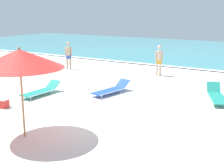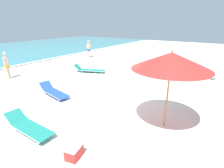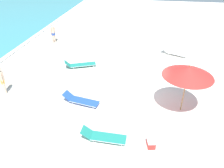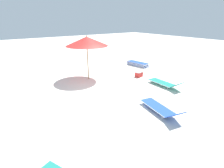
{
  "view_description": "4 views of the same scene",
  "coord_description": "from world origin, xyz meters",
  "px_view_note": "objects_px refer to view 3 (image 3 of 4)",
  "views": [
    {
      "loc": [
        6.04,
        -8.53,
        3.74
      ],
      "look_at": [
        0.0,
        1.4,
        0.97
      ],
      "focal_mm": 50.0,
      "sensor_mm": 36.0,
      "label": 1
    },
    {
      "loc": [
        -6.43,
        -3.79,
        3.53
      ],
      "look_at": [
        0.1,
        0.49,
        0.78
      ],
      "focal_mm": 28.0,
      "sensor_mm": 36.0,
      "label": 2
    },
    {
      "loc": [
        -10.8,
        -0.22,
        7.46
      ],
      "look_at": [
        -0.64,
        1.49,
        1.15
      ],
      "focal_mm": 35.0,
      "sensor_mm": 36.0,
      "label": 3
    },
    {
      "loc": [
        4.16,
        7.21,
        3.68
      ],
      "look_at": [
        -0.06,
        1.29,
        0.93
      ],
      "focal_mm": 28.0,
      "sensor_mm": 36.0,
      "label": 4
    }
  ],
  "objects_px": {
    "sun_lounger_near_water_right": "(80,64)",
    "beachgoer_wading_adult": "(53,32)",
    "sun_lounger_beside_umbrella": "(104,136)",
    "cooler_box": "(151,143)",
    "beach_umbrella": "(188,71)",
    "sun_lounger_near_water_left": "(81,100)",
    "sun_lounger_under_umbrella": "(174,53)",
    "beachgoer_strolling_adult": "(2,79)"
  },
  "relations": [
    {
      "from": "sun_lounger_near_water_left",
      "to": "sun_lounger_near_water_right",
      "type": "height_order",
      "value": "sun_lounger_near_water_right"
    },
    {
      "from": "beach_umbrella",
      "to": "sun_lounger_near_water_right",
      "type": "distance_m",
      "value": 8.31
    },
    {
      "from": "sun_lounger_beside_umbrella",
      "to": "cooler_box",
      "type": "relative_size",
      "value": 3.69
    },
    {
      "from": "beachgoer_wading_adult",
      "to": "beach_umbrella",
      "type": "bearing_deg",
      "value": -94.73
    },
    {
      "from": "sun_lounger_beside_umbrella",
      "to": "beachgoer_strolling_adult",
      "type": "relative_size",
      "value": 1.18
    },
    {
      "from": "sun_lounger_beside_umbrella",
      "to": "beachgoer_wading_adult",
      "type": "bearing_deg",
      "value": 32.87
    },
    {
      "from": "cooler_box",
      "to": "beachgoer_wading_adult",
      "type": "bearing_deg",
      "value": -153.61
    },
    {
      "from": "beachgoer_strolling_adult",
      "to": "beachgoer_wading_adult",
      "type": "bearing_deg",
      "value": 145.97
    },
    {
      "from": "sun_lounger_near_water_right",
      "to": "cooler_box",
      "type": "xyz_separation_m",
      "value": [
        -6.98,
        -5.35,
        -0.03
      ]
    },
    {
      "from": "sun_lounger_near_water_left",
      "to": "sun_lounger_near_water_right",
      "type": "relative_size",
      "value": 0.93
    },
    {
      "from": "sun_lounger_beside_umbrella",
      "to": "beachgoer_strolling_adult",
      "type": "xyz_separation_m",
      "value": [
        2.83,
        6.7,
        0.79
      ]
    },
    {
      "from": "sun_lounger_beside_umbrella",
      "to": "beachgoer_wading_adult",
      "type": "xyz_separation_m",
      "value": [
        11.54,
        7.13,
        0.79
      ]
    },
    {
      "from": "sun_lounger_beside_umbrella",
      "to": "cooler_box",
      "type": "height_order",
      "value": "sun_lounger_beside_umbrella"
    },
    {
      "from": "sun_lounger_under_umbrella",
      "to": "sun_lounger_near_water_right",
      "type": "relative_size",
      "value": 0.92
    },
    {
      "from": "sun_lounger_beside_umbrella",
      "to": "cooler_box",
      "type": "bearing_deg",
      "value": -89.46
    },
    {
      "from": "beach_umbrella",
      "to": "sun_lounger_near_water_right",
      "type": "xyz_separation_m",
      "value": [
        4.04,
        6.93,
        -2.16
      ]
    },
    {
      "from": "sun_lounger_beside_umbrella",
      "to": "beachgoer_wading_adult",
      "type": "relative_size",
      "value": 1.18
    },
    {
      "from": "beach_umbrella",
      "to": "beachgoer_wading_adult",
      "type": "height_order",
      "value": "beach_umbrella"
    },
    {
      "from": "beach_umbrella",
      "to": "beachgoer_strolling_adult",
      "type": "relative_size",
      "value": 1.54
    },
    {
      "from": "sun_lounger_near_water_right",
      "to": "beach_umbrella",
      "type": "bearing_deg",
      "value": -143.08
    },
    {
      "from": "sun_lounger_under_umbrella",
      "to": "beachgoer_wading_adult",
      "type": "bearing_deg",
      "value": 107.54
    },
    {
      "from": "beachgoer_wading_adult",
      "to": "cooler_box",
      "type": "bearing_deg",
      "value": -107.52
    },
    {
      "from": "sun_lounger_under_umbrella",
      "to": "sun_lounger_near_water_left",
      "type": "height_order",
      "value": "sun_lounger_near_water_left"
    },
    {
      "from": "sun_lounger_under_umbrella",
      "to": "beachgoer_strolling_adult",
      "type": "xyz_separation_m",
      "value": [
        -7.56,
        10.6,
        0.79
      ]
    },
    {
      "from": "beach_umbrella",
      "to": "sun_lounger_near_water_left",
      "type": "distance_m",
      "value": 5.99
    },
    {
      "from": "beachgoer_strolling_adult",
      "to": "cooler_box",
      "type": "xyz_separation_m",
      "value": [
        -2.85,
        -8.84,
        -0.81
      ]
    },
    {
      "from": "sun_lounger_near_water_left",
      "to": "sun_lounger_near_water_right",
      "type": "xyz_separation_m",
      "value": [
        4.39,
        1.36,
        0.0
      ]
    },
    {
      "from": "sun_lounger_near_water_right",
      "to": "beachgoer_strolling_adult",
      "type": "relative_size",
      "value": 1.32
    },
    {
      "from": "sun_lounger_near_water_left",
      "to": "beachgoer_strolling_adult",
      "type": "distance_m",
      "value": 4.93
    },
    {
      "from": "sun_lounger_under_umbrella",
      "to": "cooler_box",
      "type": "height_order",
      "value": "sun_lounger_under_umbrella"
    },
    {
      "from": "sun_lounger_near_water_right",
      "to": "sun_lounger_near_water_left",
      "type": "bearing_deg",
      "value": 174.38
    },
    {
      "from": "sun_lounger_near_water_left",
      "to": "cooler_box",
      "type": "xyz_separation_m",
      "value": [
        -2.59,
        -3.99,
        -0.02
      ]
    },
    {
      "from": "sun_lounger_near_water_right",
      "to": "beachgoer_wading_adult",
      "type": "bearing_deg",
      "value": 17.79
    },
    {
      "from": "sun_lounger_beside_umbrella",
      "to": "sun_lounger_near_water_right",
      "type": "height_order",
      "value": "sun_lounger_near_water_right"
    },
    {
      "from": "sun_lounger_under_umbrella",
      "to": "sun_lounger_beside_umbrella",
      "type": "distance_m",
      "value": 11.1
    },
    {
      "from": "beach_umbrella",
      "to": "sun_lounger_under_umbrella",
      "type": "relative_size",
      "value": 1.27
    },
    {
      "from": "beachgoer_wading_adult",
      "to": "beachgoer_strolling_adult",
      "type": "xyz_separation_m",
      "value": [
        -8.71,
        -0.43,
        0.0
      ]
    },
    {
      "from": "beachgoer_wading_adult",
      "to": "sun_lounger_under_umbrella",
      "type": "bearing_deg",
      "value": -62.2
    },
    {
      "from": "sun_lounger_near_water_left",
      "to": "beachgoer_strolling_adult",
      "type": "bearing_deg",
      "value": 97.7
    },
    {
      "from": "sun_lounger_under_umbrella",
      "to": "cooler_box",
      "type": "bearing_deg",
      "value": -166.07
    },
    {
      "from": "beachgoer_strolling_adult",
      "to": "cooler_box",
      "type": "distance_m",
      "value": 9.33
    },
    {
      "from": "sun_lounger_beside_umbrella",
      "to": "sun_lounger_near_water_left",
      "type": "height_order",
      "value": "sun_lounger_near_water_left"
    }
  ]
}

